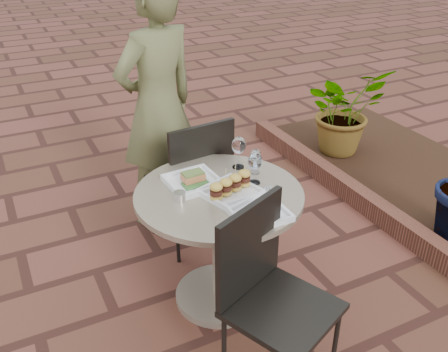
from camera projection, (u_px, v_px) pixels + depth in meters
name	position (u px, v px, depth m)	size (l,w,h in m)	color
ground	(182.00, 291.00, 3.03)	(60.00, 60.00, 0.00)	brown
cafe_table	(219.00, 230.00, 2.75)	(0.90, 0.90, 0.73)	gray
chair_far	(195.00, 175.00, 3.17)	(0.48, 0.48, 0.93)	black
chair_near	(267.00, 284.00, 2.27)	(0.58, 0.58, 0.93)	black
diner	(158.00, 107.00, 3.33)	(0.64, 0.42, 1.75)	brown
plate_salmon	(193.00, 181.00, 2.70)	(0.28, 0.28, 0.07)	white
plate_sliders	(231.00, 188.00, 2.59)	(0.33, 0.33, 0.17)	white
plate_tuna	(258.00, 212.00, 2.44)	(0.27, 0.27, 0.03)	white
wine_glass_right	(255.00, 162.00, 2.66)	(0.08, 0.08, 0.18)	white
wine_glass_mid	(239.00, 146.00, 2.82)	(0.08, 0.08, 0.19)	white
wine_glass_far	(256.00, 156.00, 2.78)	(0.06, 0.06, 0.15)	white
steel_ramekin	(180.00, 196.00, 2.55)	(0.06, 0.06, 0.05)	silver
cutlery_set	(270.00, 195.00, 2.61)	(0.09, 0.19, 0.00)	silver
planter_curb	(359.00, 197.00, 3.85)	(0.12, 3.00, 0.15)	brown
mulch_bed	(424.00, 182.00, 4.15)	(1.30, 3.00, 0.06)	black
potted_plant_a	(344.00, 110.00, 4.43)	(0.71, 0.61, 0.78)	#33662D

